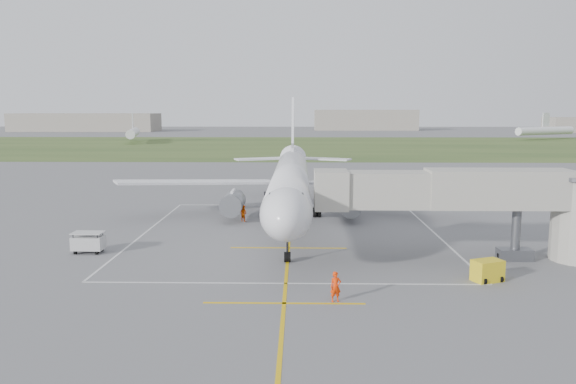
{
  "coord_description": "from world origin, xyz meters",
  "views": [
    {
      "loc": [
        0.92,
        -57.09,
        11.76
      ],
      "look_at": [
        -0.17,
        -4.0,
        4.0
      ],
      "focal_mm": 35.0,
      "sensor_mm": 36.0,
      "label": 1
    }
  ],
  "objects_px": {
    "gpu_unit": "(487,271)",
    "baggage_cart": "(88,242)",
    "ramp_worker_nose": "(336,287)",
    "ramp_worker_wing": "(243,213)",
    "airliner": "(291,182)",
    "jet_bridge": "(488,201)"
  },
  "relations": [
    {
      "from": "airliner",
      "to": "baggage_cart",
      "type": "xyz_separation_m",
      "value": [
        -16.6,
        -12.73,
        -3.5
      ]
    },
    {
      "from": "airliner",
      "to": "baggage_cart",
      "type": "height_order",
      "value": "airliner"
    },
    {
      "from": "baggage_cart",
      "to": "ramp_worker_wing",
      "type": "distance_m",
      "value": 17.85
    },
    {
      "from": "jet_bridge",
      "to": "gpu_unit",
      "type": "relative_size",
      "value": 10.05
    },
    {
      "from": "baggage_cart",
      "to": "ramp_worker_wing",
      "type": "height_order",
      "value": "baggage_cart"
    },
    {
      "from": "airliner",
      "to": "ramp_worker_wing",
      "type": "bearing_deg",
      "value": 170.1
    },
    {
      "from": "jet_bridge",
      "to": "gpu_unit",
      "type": "bearing_deg",
      "value": -107.03
    },
    {
      "from": "baggage_cart",
      "to": "ramp_worker_nose",
      "type": "distance_m",
      "value": 22.95
    },
    {
      "from": "gpu_unit",
      "to": "baggage_cart",
      "type": "relative_size",
      "value": 0.91
    },
    {
      "from": "airliner",
      "to": "gpu_unit",
      "type": "distance_m",
      "value": 24.61
    },
    {
      "from": "jet_bridge",
      "to": "ramp_worker_nose",
      "type": "distance_m",
      "value": 16.55
    },
    {
      "from": "airliner",
      "to": "ramp_worker_wing",
      "type": "xyz_separation_m",
      "value": [
        -5.05,
        0.88,
        -3.52
      ]
    },
    {
      "from": "gpu_unit",
      "to": "ramp_worker_nose",
      "type": "xyz_separation_m",
      "value": [
        -10.81,
        -4.45,
        0.21
      ]
    },
    {
      "from": "gpu_unit",
      "to": "ramp_worker_wing",
      "type": "relative_size",
      "value": 1.33
    },
    {
      "from": "ramp_worker_wing",
      "to": "jet_bridge",
      "type": "bearing_deg",
      "value": 177.29
    },
    {
      "from": "jet_bridge",
      "to": "baggage_cart",
      "type": "distance_m",
      "value": 32.59
    },
    {
      "from": "airliner",
      "to": "ramp_worker_nose",
      "type": "height_order",
      "value": "airliner"
    },
    {
      "from": "ramp_worker_wing",
      "to": "baggage_cart",
      "type": "bearing_deg",
      "value": 83.05
    },
    {
      "from": "jet_bridge",
      "to": "ramp_worker_nose",
      "type": "xyz_separation_m",
      "value": [
        -12.54,
        -10.11,
        -3.79
      ]
    },
    {
      "from": "ramp_worker_nose",
      "to": "baggage_cart",
      "type": "bearing_deg",
      "value": 135.29
    },
    {
      "from": "gpu_unit",
      "to": "baggage_cart",
      "type": "distance_m",
      "value": 31.42
    },
    {
      "from": "gpu_unit",
      "to": "airliner",
      "type": "bearing_deg",
      "value": 103.24
    }
  ]
}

